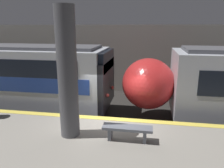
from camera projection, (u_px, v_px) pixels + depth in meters
ground_plane at (110, 142)px, 8.59m from camera, size 120.00×120.00×0.00m
platform at (99, 158)px, 6.65m from camera, size 40.00×3.79×1.07m
station_rear_barrier at (129, 59)px, 14.68m from camera, size 50.00×0.15×4.53m
support_pillar_near at (67, 74)px, 6.50m from camera, size 0.59×0.59×3.96m
platform_bench at (127, 130)px, 6.56m from camera, size 1.50×0.40×0.45m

